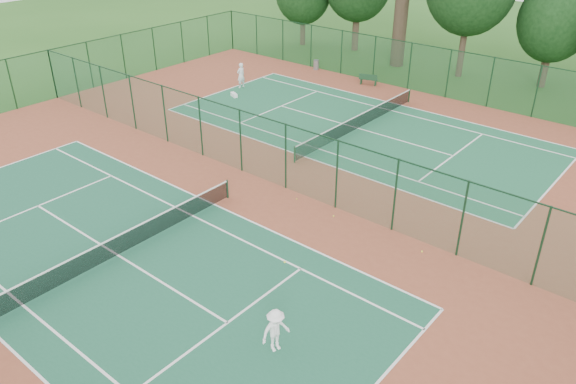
% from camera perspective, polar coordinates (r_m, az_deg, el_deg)
% --- Properties ---
extents(ground, '(120.00, 120.00, 0.00)m').
position_cam_1_polar(ground, '(29.36, -2.53, 1.33)').
color(ground, '#27571B').
rests_on(ground, ground).
extents(red_pad, '(40.00, 36.00, 0.01)m').
position_cam_1_polar(red_pad, '(29.36, -2.53, 1.33)').
color(red_pad, brown).
rests_on(red_pad, ground).
extents(court_near, '(23.77, 10.97, 0.01)m').
position_cam_1_polar(court_near, '(24.43, -16.87, -6.19)').
color(court_near, '#1B563C').
rests_on(court_near, red_pad).
extents(court_far, '(23.77, 10.97, 0.01)m').
position_cam_1_polar(court_far, '(35.89, 7.17, 6.43)').
color(court_far, '#1E5F3E').
rests_on(court_far, red_pad).
extents(fence_north, '(40.00, 0.09, 3.50)m').
position_cam_1_polar(fence_north, '(42.81, 14.10, 11.96)').
color(fence_north, '#174629').
rests_on(fence_north, ground).
extents(fence_west, '(0.09, 36.00, 3.50)m').
position_cam_1_polar(fence_west, '(43.85, -22.80, 10.99)').
color(fence_west, '#1B5230').
rests_on(fence_west, ground).
extents(fence_divider, '(40.00, 0.09, 3.50)m').
position_cam_1_polar(fence_divider, '(28.59, -2.61, 4.46)').
color(fence_divider, '#1C5538').
rests_on(fence_divider, ground).
extents(tennis_net_near, '(0.10, 12.90, 0.97)m').
position_cam_1_polar(tennis_net_near, '(24.14, -17.04, -5.15)').
color(tennis_net_near, '#153B24').
rests_on(tennis_net_near, ground).
extents(tennis_net_far, '(0.10, 12.90, 0.97)m').
position_cam_1_polar(tennis_net_far, '(35.70, 7.22, 7.21)').
color(tennis_net_far, '#163E1E').
rests_on(tennis_net_far, ground).
extents(player_near, '(0.87, 1.17, 1.61)m').
position_cam_1_polar(player_near, '(18.71, -1.26, -13.89)').
color(player_near, white).
rests_on(player_near, court_near).
extents(player_far, '(0.53, 0.73, 1.88)m').
position_cam_1_polar(player_far, '(43.17, -4.80, 11.74)').
color(player_far, silver).
rests_on(player_far, court_far).
extents(trash_bin, '(0.45, 0.45, 0.80)m').
position_cam_1_polar(trash_bin, '(47.79, 2.88, 12.79)').
color(trash_bin, gray).
rests_on(trash_bin, red_pad).
extents(bench, '(1.46, 0.81, 0.87)m').
position_cam_1_polar(bench, '(44.19, 8.16, 11.27)').
color(bench, '#12351C').
rests_on(bench, red_pad).
extents(kit_bag, '(0.78, 0.54, 0.27)m').
position_cam_1_polar(kit_bag, '(41.46, -5.51, 9.80)').
color(kit_bag, white).
rests_on(kit_bag, red_pad).
extents(stray_ball_a, '(0.07, 0.07, 0.07)m').
position_cam_1_polar(stray_ball_a, '(26.06, 4.65, -2.44)').
color(stray_ball_a, '#C3D030').
rests_on(stray_ball_a, red_pad).
extents(stray_ball_b, '(0.07, 0.07, 0.07)m').
position_cam_1_polar(stray_ball_b, '(24.23, 13.45, -5.90)').
color(stray_ball_b, '#F0F338').
rests_on(stray_ball_b, red_pad).
extents(stray_ball_c, '(0.06, 0.06, 0.06)m').
position_cam_1_polar(stray_ball_c, '(27.38, 0.90, -0.70)').
color(stray_ball_c, '#D3DE33').
rests_on(stray_ball_c, red_pad).
extents(evergreen_row, '(39.00, 5.00, 12.00)m').
position_cam_1_polar(evergreen_row, '(48.62, 17.80, 11.25)').
color(evergreen_row, black).
rests_on(evergreen_row, ground).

